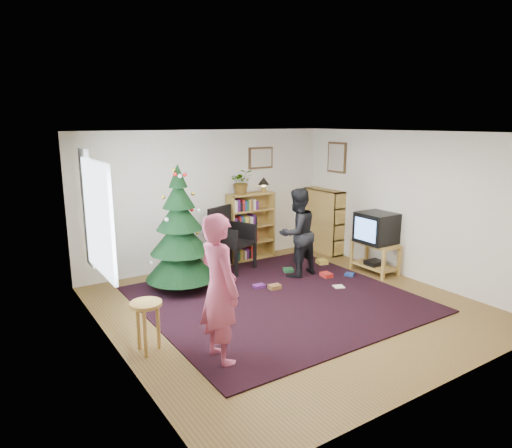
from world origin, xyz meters
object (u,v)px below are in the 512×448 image
bookshelf_back (251,225)px  armchair (229,235)px  table_lamp (264,182)px  stool (146,313)px  picture_back (261,158)px  person_standing (219,289)px  potted_plant (242,182)px  picture_right (337,157)px  christmas_tree (180,239)px  tv_stand (375,255)px  bookshelf_right (323,220)px  person_by_chair (297,233)px  crt_tv (376,228)px

bookshelf_back → armchair: bearing=-153.5°
table_lamp → stool: bearing=-143.0°
picture_back → table_lamp: size_ratio=1.91×
picture_back → person_standing: bearing=-129.8°
stool → potted_plant: size_ratio=1.31×
picture_right → potted_plant: bearing=162.3°
christmas_tree → bookshelf_back: 2.09m
picture_right → tv_stand: 2.13m
person_standing → table_lamp: person_standing is taller
bookshelf_right → table_lamp: 1.52m
stool → table_lamp: table_lamp is taller
bookshelf_back → picture_right: bearing=-19.7°
person_by_chair → bookshelf_back: bearing=-91.9°
picture_back → bookshelf_right: bearing=-24.4°
bookshelf_back → stool: (-3.03, -2.51, -0.19)m
person_by_chair → potted_plant: (-0.29, 1.34, 0.76)m
picture_right → stool: (-4.68, -1.92, -1.47)m
picture_back → potted_plant: picture_back is taller
christmas_tree → person_standing: (-0.53, -2.26, 0.01)m
bookshelf_right → table_lamp: bearing=71.5°
picture_back → tv_stand: (1.07, -2.07, -1.63)m
person_by_chair → picture_back: bearing=-104.7°
picture_back → picture_right: picture_right is taller
crt_tv → person_by_chair: size_ratio=0.40×
bookshelf_right → crt_tv: size_ratio=2.12×
picture_back → table_lamp: bearing=-98.3°
stool → person_standing: person_standing is taller
bookshelf_right → tv_stand: bookshelf_right is taller
christmas_tree → picture_right: bearing=4.9°
bookshelf_right → person_by_chair: bearing=123.3°
christmas_tree → bookshelf_back: bearing=25.4°
christmas_tree → armchair: size_ratio=1.76×
table_lamp → potted_plant: bearing=180.0°
table_lamp → crt_tv: bearing=-60.7°
christmas_tree → bookshelf_back: (1.88, 0.89, -0.18)m
bookshelf_back → bookshelf_right: same height
armchair → bookshelf_back: bearing=3.4°
armchair → picture_right: bearing=-29.2°
bookshelf_right → potted_plant: (-1.71, 0.41, 0.87)m
crt_tv → person_standing: person_standing is taller
tv_stand → table_lamp: 2.52m
bookshelf_right → person_by_chair: size_ratio=0.84×
picture_back → person_by_chair: size_ratio=0.36×
picture_back → bookshelf_back: (-0.32, -0.14, -1.29)m
armchair → table_lamp: bearing=-4.0°
bookshelf_right → person_by_chair: (-1.42, -0.93, 0.11)m
crt_tv → stool: size_ratio=1.00×
table_lamp → bookshelf_right: bearing=-18.5°
person_standing → potted_plant: size_ratio=3.60×
crt_tv → table_lamp: (-1.09, 1.94, 0.68)m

